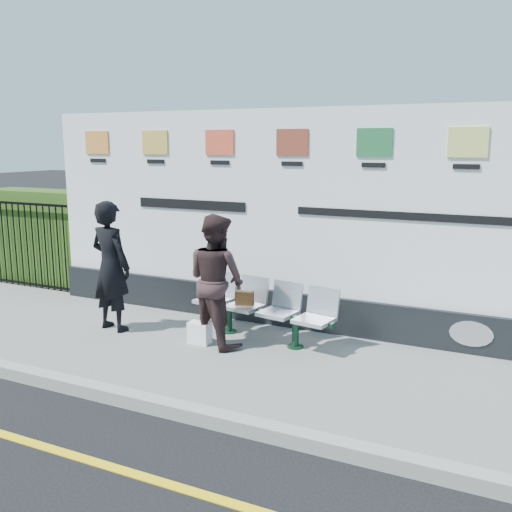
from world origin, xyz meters
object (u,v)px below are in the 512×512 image
Objects in this scene: bench at (261,324)px; woman_right at (216,280)px; billboard at (293,235)px; woman_left at (111,266)px.

bench is 1.19× the size of woman_right.
woman_left is (-2.17, -1.24, -0.41)m from billboard.
woman_right is (-0.45, -0.38, 0.63)m from bench.
billboard reaches higher than woman_right.
billboard is 1.35m from woman_right.
billboard is 4.00× the size of bench.
billboard is 2.53m from woman_left.
bench is 2.20m from woman_left.
billboard is 1.33m from bench.
billboard is 4.47× the size of woman_left.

